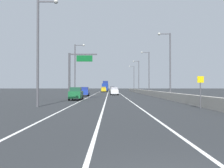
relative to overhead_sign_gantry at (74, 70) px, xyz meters
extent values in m
plane|color=#26282B|center=(7.26, 32.20, -4.73)|extent=(320.00, 320.00, 0.00)
cube|color=silver|center=(1.76, 23.20, -4.73)|extent=(0.16, 130.00, 0.00)
cube|color=silver|center=(5.26, 23.20, -4.73)|extent=(0.16, 130.00, 0.00)
cube|color=silver|center=(8.76, 23.20, -4.73)|extent=(0.16, 130.00, 0.00)
cube|color=#9E998E|center=(15.18, 8.20, -4.18)|extent=(0.60, 120.00, 1.10)
cylinder|color=#47474C|center=(-0.74, 0.02, -0.98)|extent=(0.36, 0.36, 7.50)
cube|color=#47474C|center=(1.51, 0.02, 2.57)|extent=(4.50, 0.20, 0.20)
cube|color=#0C5923|center=(1.73, -0.10, 1.87)|extent=(2.60, 0.10, 1.00)
cylinder|color=#4C4C51|center=(14.28, -15.51, -3.53)|extent=(0.10, 0.10, 2.40)
cube|color=yellow|center=(14.28, -15.55, -2.03)|extent=(0.60, 0.04, 0.60)
cylinder|color=#4C4C51|center=(15.65, -0.33, 0.64)|extent=(0.24, 0.24, 10.73)
cube|color=#4C4C51|center=(14.75, -0.33, 5.85)|extent=(1.80, 0.12, 0.12)
sphere|color=beige|center=(13.85, -0.33, 5.85)|extent=(0.44, 0.44, 0.44)
cylinder|color=#4C4C51|center=(15.67, 19.15, 0.64)|extent=(0.24, 0.24, 10.73)
cube|color=#4C4C51|center=(14.77, 19.15, 5.85)|extent=(1.80, 0.12, 0.12)
sphere|color=beige|center=(13.87, 19.15, 5.85)|extent=(0.44, 0.44, 0.44)
cylinder|color=#4C4C51|center=(15.67, 38.63, 0.64)|extent=(0.24, 0.24, 10.73)
cube|color=#4C4C51|center=(14.77, 38.63, 5.85)|extent=(1.80, 0.12, 0.12)
sphere|color=beige|center=(13.87, 38.63, 5.85)|extent=(0.44, 0.44, 0.44)
cylinder|color=#4C4C51|center=(16.15, 58.11, 0.64)|extent=(0.24, 0.24, 10.73)
cube|color=#4C4C51|center=(15.25, 58.11, 5.85)|extent=(1.80, 0.12, 0.12)
sphere|color=beige|center=(14.35, 58.11, 5.85)|extent=(0.44, 0.44, 0.44)
cylinder|color=#4C4C51|center=(-1.35, -13.81, 0.64)|extent=(0.24, 0.24, 10.73)
cube|color=#4C4C51|center=(-0.45, -13.81, 5.85)|extent=(1.80, 0.12, 0.12)
sphere|color=beige|center=(0.45, -13.81, 5.85)|extent=(0.44, 0.44, 0.44)
cylinder|color=#4C4C51|center=(-1.35, 9.56, 0.64)|extent=(0.24, 0.24, 10.73)
cube|color=#4C4C51|center=(-0.45, 9.56, 5.85)|extent=(1.80, 0.12, 0.12)
sphere|color=beige|center=(0.45, 9.56, 5.85)|extent=(0.44, 0.44, 0.44)
cube|color=gold|center=(3.57, 44.72, -3.89)|extent=(1.90, 4.45, 1.00)
cube|color=olive|center=(3.58, 44.28, -3.09)|extent=(1.61, 2.03, 0.60)
cylinder|color=black|center=(2.71, 46.44, -4.39)|extent=(0.24, 0.69, 0.68)
cylinder|color=black|center=(4.30, 46.49, -4.39)|extent=(0.24, 0.69, 0.68)
cylinder|color=black|center=(2.83, 42.94, -4.39)|extent=(0.24, 0.69, 0.68)
cylinder|color=black|center=(4.42, 43.00, -4.39)|extent=(0.24, 0.69, 0.68)
cube|color=slate|center=(6.86, 51.10, -3.79)|extent=(1.99, 4.14, 1.19)
cube|color=#4D505A|center=(6.85, 50.69, -2.90)|extent=(1.71, 1.88, 0.60)
cylinder|color=black|center=(6.03, 52.72, -4.39)|extent=(0.23, 0.68, 0.68)
cylinder|color=black|center=(7.77, 52.68, -4.39)|extent=(0.23, 0.68, 0.68)
cylinder|color=black|center=(5.96, 49.52, -4.39)|extent=(0.23, 0.68, 0.68)
cylinder|color=black|center=(7.70, 49.48, -4.39)|extent=(0.23, 0.68, 0.68)
cube|color=white|center=(6.93, 17.20, -3.92)|extent=(1.88, 4.56, 0.94)
cube|color=#96969E|center=(6.94, 16.75, -3.15)|extent=(1.60, 2.07, 0.60)
cylinder|color=black|center=(6.08, 18.99, -4.39)|extent=(0.24, 0.69, 0.68)
cylinder|color=black|center=(7.69, 19.03, -4.39)|extent=(0.24, 0.69, 0.68)
cylinder|color=black|center=(6.17, 15.37, -4.39)|extent=(0.24, 0.69, 0.68)
cylinder|color=black|center=(7.78, 15.41, -4.39)|extent=(0.24, 0.69, 0.68)
cube|color=#196033|center=(0.77, -2.59, -3.89)|extent=(1.82, 4.19, 1.00)
cube|color=#1C4633|center=(0.78, -3.01, -3.09)|extent=(1.57, 1.90, 0.60)
cylinder|color=black|center=(-0.06, -0.98, -4.39)|extent=(0.23, 0.68, 0.68)
cylinder|color=black|center=(1.52, -0.94, -4.39)|extent=(0.23, 0.68, 0.68)
cylinder|color=black|center=(0.02, -4.24, -4.39)|extent=(0.23, 0.68, 0.68)
cylinder|color=black|center=(1.59, -4.20, -4.39)|extent=(0.23, 0.68, 0.68)
cube|color=#1E389E|center=(0.50, 11.11, -3.89)|extent=(1.80, 4.07, 1.00)
cube|color=navy|center=(0.51, 10.71, -3.09)|extent=(1.54, 1.85, 0.60)
cylinder|color=black|center=(-0.31, 12.66, -4.39)|extent=(0.24, 0.69, 0.68)
cylinder|color=black|center=(1.23, 12.69, -4.39)|extent=(0.24, 0.69, 0.68)
cylinder|color=black|center=(-0.23, 9.53, -4.39)|extent=(0.24, 0.69, 0.68)
cylinder|color=black|center=(1.31, 9.57, -4.39)|extent=(0.24, 0.69, 0.68)
cube|color=navy|center=(3.94, 54.94, -2.84)|extent=(2.59, 7.86, 2.77)
cube|color=navy|center=(3.99, 56.65, -0.90)|extent=(2.15, 1.77, 1.10)
cylinder|color=black|center=(2.90, 58.16, -4.23)|extent=(0.24, 1.01, 1.00)
cylinder|color=black|center=(5.14, 58.11, -4.23)|extent=(0.24, 1.01, 1.00)
cylinder|color=black|center=(2.74, 51.76, -4.23)|extent=(0.24, 1.01, 1.00)
cylinder|color=black|center=(4.98, 51.71, -4.23)|extent=(0.24, 1.01, 1.00)
camera|label=1|loc=(5.88, -35.89, -2.68)|focal=35.36mm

